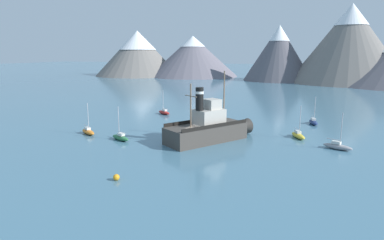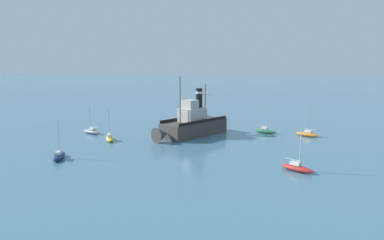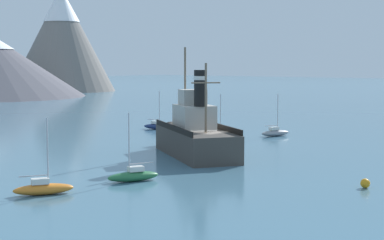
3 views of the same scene
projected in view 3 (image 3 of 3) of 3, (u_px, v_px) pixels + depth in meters
ground_plane at (209, 159)px, 51.46m from camera, size 600.00×600.00×0.00m
old_tugboat at (194, 135)px, 53.65m from camera, size 10.23×14.11×9.90m
sailboat_yellow at (218, 134)px, 66.81m from camera, size 2.87×3.83×4.90m
sailboat_orange at (43, 188)px, 37.44m from camera, size 3.87×2.75×4.90m
sailboat_grey at (275, 132)px, 68.06m from camera, size 3.95×2.31×4.90m
sailboat_navy at (157, 126)px, 75.17m from camera, size 2.21×3.95×4.90m
sailboat_green at (133, 175)px, 41.73m from camera, size 3.93×2.48×4.90m
mooring_buoy at (365, 183)px, 39.42m from camera, size 0.65×0.65×0.65m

